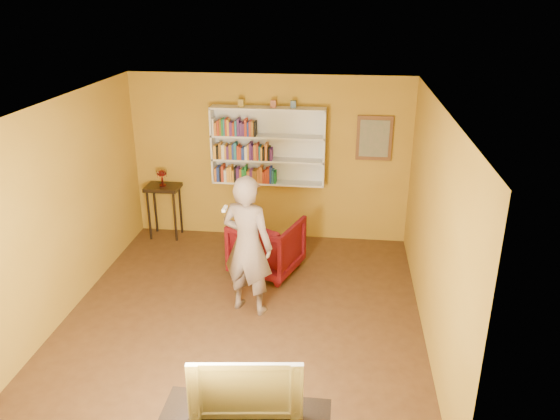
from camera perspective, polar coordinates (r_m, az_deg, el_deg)
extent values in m
cube|color=#442A16|center=(7.20, -3.79, -11.26)|extent=(5.30, 5.80, 0.12)
cube|color=#AB7D1F|center=(8.88, -1.09, 5.42)|extent=(5.30, 0.04, 2.70)
cube|color=#AB7D1F|center=(4.39, -10.32, -13.65)|extent=(5.30, 0.04, 2.70)
cube|color=#AB7D1F|center=(7.29, -21.90, 0.01)|extent=(0.04, 5.80, 2.70)
cube|color=#AB7D1F|center=(6.52, 15.91, -1.75)|extent=(0.04, 5.80, 2.70)
cube|color=silver|center=(6.14, -4.44, 11.10)|extent=(5.30, 5.80, 0.06)
cube|color=silver|center=(8.77, -1.14, 6.91)|extent=(1.80, 0.03, 1.20)
cube|color=silver|center=(8.81, -7.01, 6.82)|extent=(0.03, 0.28, 1.20)
cube|color=silver|center=(8.58, 4.65, 6.48)|extent=(0.03, 0.28, 1.20)
cube|color=silver|center=(8.83, -1.23, 2.93)|extent=(1.80, 0.28, 0.03)
cube|color=silver|center=(8.71, -1.25, 5.29)|extent=(1.80, 0.28, 0.03)
cube|color=silver|center=(8.61, -1.27, 7.71)|extent=(1.80, 0.28, 0.03)
cube|color=silver|center=(8.51, -1.29, 10.59)|extent=(1.80, 0.28, 0.03)
cube|color=#C36B27|center=(8.89, -6.68, 3.75)|extent=(0.03, 0.15, 0.22)
cube|color=navy|center=(8.88, -6.41, 3.82)|extent=(0.04, 0.16, 0.24)
cube|color=black|center=(8.88, -6.17, 3.83)|extent=(0.02, 0.18, 0.24)
cube|color=#B1361B|center=(8.87, -5.93, 3.90)|extent=(0.04, 0.18, 0.26)
cube|color=silver|center=(8.86, -5.67, 3.66)|extent=(0.04, 0.15, 0.20)
cube|color=#F3A32B|center=(8.85, -5.37, 3.77)|extent=(0.04, 0.16, 0.23)
cube|color=#F3A32B|center=(8.84, -5.09, 3.86)|extent=(0.03, 0.18, 0.26)
cube|color=#F3A32B|center=(8.84, -4.86, 3.66)|extent=(0.03, 0.17, 0.20)
cube|color=black|center=(8.82, -4.66, 3.77)|extent=(0.03, 0.16, 0.24)
cube|color=#4C2163|center=(8.81, -4.38, 3.74)|extent=(0.04, 0.15, 0.24)
cube|color=#C36B27|center=(8.80, -4.10, 3.66)|extent=(0.03, 0.15, 0.22)
cube|color=#1A7731|center=(8.80, -3.82, 3.68)|extent=(0.04, 0.15, 0.22)
cube|color=#1A7731|center=(8.79, -3.55, 3.82)|extent=(0.03, 0.16, 0.27)
cube|color=#C36B27|center=(8.79, -3.28, 3.58)|extent=(0.04, 0.16, 0.19)
cube|color=#4C2163|center=(8.77, -2.99, 3.63)|extent=(0.04, 0.15, 0.22)
cube|color=#8C5919|center=(8.79, -2.74, 3.62)|extent=(0.02, 0.18, 0.21)
cube|color=#8C5919|center=(8.78, -2.51, 3.60)|extent=(0.04, 0.18, 0.20)
cube|color=#C36B27|center=(8.78, -2.24, 3.66)|extent=(0.03, 0.19, 0.22)
cube|color=#C36B27|center=(8.75, -1.96, 3.77)|extent=(0.04, 0.17, 0.27)
cube|color=#B1361B|center=(8.75, -1.68, 3.50)|extent=(0.04, 0.15, 0.19)
cube|color=#B1361B|center=(8.75, -1.41, 3.65)|extent=(0.03, 0.19, 0.23)
cube|color=#B1361B|center=(8.75, -1.18, 3.70)|extent=(0.03, 0.19, 0.25)
cube|color=navy|center=(8.72, -0.95, 3.72)|extent=(0.03, 0.15, 0.27)
cube|color=#246E84|center=(8.74, -0.71, 3.56)|extent=(0.03, 0.17, 0.21)
cube|color=#1A7731|center=(8.74, -0.48, 3.49)|extent=(0.02, 0.17, 0.19)
cube|color=#F3A32B|center=(8.78, -6.75, 6.10)|extent=(0.04, 0.16, 0.21)
cube|color=black|center=(8.77, -6.50, 6.06)|extent=(0.03, 0.15, 0.20)
cube|color=#8C5919|center=(8.75, -6.22, 6.22)|extent=(0.04, 0.15, 0.26)
cube|color=silver|center=(8.74, -5.92, 6.12)|extent=(0.04, 0.15, 0.23)
cube|color=#F3A32B|center=(8.75, -5.65, 6.14)|extent=(0.03, 0.17, 0.23)
cube|color=#4C2163|center=(8.74, -5.42, 6.04)|extent=(0.04, 0.16, 0.20)
cube|color=#8C5919|center=(8.73, -5.13, 6.14)|extent=(0.04, 0.17, 0.23)
cube|color=navy|center=(8.73, -4.87, 6.15)|extent=(0.03, 0.18, 0.24)
cube|color=#246E84|center=(8.70, -4.63, 6.21)|extent=(0.04, 0.15, 0.27)
cube|color=#B1361B|center=(8.71, -4.34, 6.10)|extent=(0.03, 0.18, 0.22)
cube|color=#B1361B|center=(8.69, -4.14, 5.99)|extent=(0.03, 0.14, 0.20)
cube|color=navy|center=(8.70, -3.83, 5.98)|extent=(0.04, 0.17, 0.19)
cube|color=silver|center=(8.69, -3.52, 6.03)|extent=(0.04, 0.17, 0.21)
cube|color=#F3A32B|center=(8.66, -3.30, 6.11)|extent=(0.02, 0.15, 0.25)
cube|color=#4C2163|center=(8.67, -3.06, 6.21)|extent=(0.04, 0.19, 0.27)
cube|color=#4C2163|center=(8.66, -2.84, 6.06)|extent=(0.02, 0.16, 0.23)
cube|color=#C36B27|center=(8.65, -2.58, 6.10)|extent=(0.04, 0.15, 0.25)
cube|color=#B1361B|center=(8.64, -2.31, 6.16)|extent=(0.03, 0.16, 0.27)
cube|color=#246E84|center=(8.66, -2.08, 6.04)|extent=(0.03, 0.18, 0.22)
cube|color=#F3A32B|center=(8.65, -1.88, 6.00)|extent=(0.02, 0.18, 0.21)
cube|color=black|center=(8.63, -1.70, 5.91)|extent=(0.03, 0.14, 0.20)
cube|color=#C36B27|center=(8.63, -1.39, 6.15)|extent=(0.04, 0.18, 0.27)
cube|color=black|center=(8.64, -1.12, 5.96)|extent=(0.03, 0.18, 0.21)
cube|color=#4C2163|center=(8.62, -0.90, 5.88)|extent=(0.04, 0.16, 0.19)
cube|color=silver|center=(8.69, -6.93, 8.70)|extent=(0.02, 0.17, 0.27)
cube|color=#C36B27|center=(8.68, -6.69, 8.46)|extent=(0.04, 0.16, 0.20)
cube|color=#B1361B|center=(8.67, -6.40, 8.58)|extent=(0.03, 0.16, 0.23)
cube|color=#8C5919|center=(8.66, -6.18, 8.64)|extent=(0.03, 0.16, 0.25)
cube|color=#1A7731|center=(8.65, -5.99, 8.65)|extent=(0.03, 0.15, 0.26)
cube|color=#246E84|center=(8.65, -5.78, 8.65)|extent=(0.02, 0.17, 0.26)
cube|color=#B1361B|center=(8.65, -5.58, 8.68)|extent=(0.03, 0.19, 0.26)
cube|color=#F3A32B|center=(8.63, -5.38, 8.61)|extent=(0.03, 0.16, 0.25)
cube|color=#4C2163|center=(8.62, -5.11, 8.48)|extent=(0.04, 0.15, 0.21)
cube|color=#B1361B|center=(8.64, -4.81, 8.48)|extent=(0.03, 0.19, 0.21)
cube|color=#246E84|center=(8.61, -4.59, 8.55)|extent=(0.03, 0.15, 0.24)
cube|color=#4C2163|center=(8.61, -4.32, 8.67)|extent=(0.03, 0.18, 0.27)
cube|color=#4C2163|center=(8.60, -4.03, 8.47)|extent=(0.04, 0.17, 0.21)
cube|color=#4C2163|center=(8.60, -3.78, 8.43)|extent=(0.03, 0.17, 0.20)
cube|color=#B1361B|center=(8.58, -3.56, 8.64)|extent=(0.04, 0.16, 0.27)
cube|color=navy|center=(8.59, -3.30, 8.50)|extent=(0.03, 0.18, 0.22)
cube|color=#B1361B|center=(8.58, -3.08, 8.53)|extent=(0.03, 0.18, 0.23)
cube|color=#8C5919|center=(8.56, -2.86, 8.50)|extent=(0.04, 0.14, 0.23)
cube|color=black|center=(8.57, -2.58, 8.50)|extent=(0.03, 0.19, 0.22)
cube|color=olive|center=(8.56, -4.08, 11.11)|extent=(0.09, 0.09, 0.12)
cube|color=#A15435|center=(8.49, -0.69, 11.04)|extent=(0.08, 0.08, 0.11)
cube|color=#455D73|center=(8.45, 1.40, 10.98)|extent=(0.08, 0.08, 0.11)
cube|color=brown|center=(8.66, 9.82, 7.41)|extent=(0.55, 0.04, 0.70)
cube|color=gray|center=(8.63, 9.82, 7.37)|extent=(0.45, 0.02, 0.58)
cylinder|color=black|center=(9.26, -13.52, -0.59)|extent=(0.04, 0.04, 0.84)
cylinder|color=black|center=(9.12, -10.91, -0.73)|extent=(0.04, 0.04, 0.84)
cylinder|color=black|center=(9.54, -12.88, 0.14)|extent=(0.04, 0.04, 0.84)
cylinder|color=black|center=(9.41, -10.35, 0.02)|extent=(0.04, 0.04, 0.84)
cube|color=black|center=(9.17, -12.14, 2.32)|extent=(0.55, 0.42, 0.06)
cylinder|color=maroon|center=(9.16, -12.16, 2.56)|extent=(0.11, 0.11, 0.02)
cylinder|color=maroon|center=(9.13, -12.20, 3.04)|extent=(0.03, 0.03, 0.14)
ellipsoid|color=maroon|center=(9.10, -12.26, 3.76)|extent=(0.15, 0.15, 0.10)
cylinder|color=beige|center=(9.07, -11.80, 3.71)|extent=(0.01, 0.01, 0.11)
cylinder|color=beige|center=(9.12, -11.80, 3.80)|extent=(0.01, 0.01, 0.11)
cylinder|color=beige|center=(9.16, -11.97, 3.86)|extent=(0.01, 0.01, 0.11)
cylinder|color=beige|center=(9.17, -12.25, 3.87)|extent=(0.01, 0.01, 0.11)
cylinder|color=beige|center=(9.16, -12.53, 3.82)|extent=(0.01, 0.01, 0.11)
cylinder|color=beige|center=(9.12, -12.71, 3.74)|extent=(0.01, 0.01, 0.11)
cylinder|color=beige|center=(9.08, -12.71, 3.64)|extent=(0.01, 0.01, 0.11)
cylinder|color=beige|center=(9.04, -12.54, 3.58)|extent=(0.01, 0.01, 0.11)
cylinder|color=beige|center=(9.03, -12.26, 3.58)|extent=(0.01, 0.01, 0.11)
cylinder|color=beige|center=(9.04, -11.97, 3.63)|extent=(0.01, 0.01, 0.11)
imported|color=#47050D|center=(8.00, -1.38, -3.70)|extent=(1.13, 1.15, 0.83)
imported|color=#705D52|center=(6.84, -3.41, -3.72)|extent=(0.77, 0.62, 1.84)
cube|color=white|center=(6.38, -5.80, 0.14)|extent=(0.04, 0.15, 0.04)
imported|color=black|center=(4.84, -3.58, -17.67)|extent=(0.97, 0.24, 0.55)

